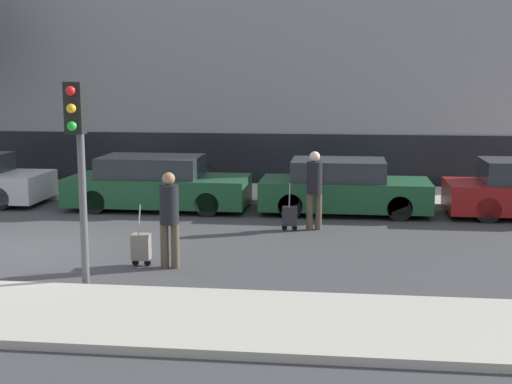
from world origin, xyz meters
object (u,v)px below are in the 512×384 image
object	(u,v)px
parked_car_1	(157,184)
pedestrian_left	(169,214)
traffic_light	(78,142)
parked_bicycle	(189,177)
trolley_left	(141,247)
trolley_right	(290,216)
pedestrian_right	(314,185)
parked_car_2	(343,188)

from	to	relation	value
parked_car_1	pedestrian_left	xyz separation A→B (m)	(1.70, -5.55, 0.34)
traffic_light	parked_bicycle	world-z (taller)	traffic_light
trolley_left	parked_bicycle	bearing A→B (deg)	95.96
trolley_right	pedestrian_right	bearing A→B (deg)	14.84
pedestrian_left	pedestrian_right	bearing A→B (deg)	61.51
pedestrian_left	trolley_left	size ratio (longest dim) A/B	1.53
trolley_left	parked_car_1	bearing A→B (deg)	101.90
pedestrian_right	traffic_light	distance (m)	6.19
pedestrian_left	trolley_right	distance (m)	3.92
parked_car_2	pedestrian_left	bearing A→B (deg)	-118.82
parked_bicycle	pedestrian_left	bearing A→B (deg)	-80.21
parked_car_2	pedestrian_right	distance (m)	2.17
traffic_light	parked_car_1	bearing A→B (deg)	95.07
trolley_left	parked_car_2	bearing A→B (deg)	56.76
pedestrian_left	parked_bicycle	size ratio (longest dim) A/B	0.97
parked_car_1	trolley_left	bearing A→B (deg)	-78.10
pedestrian_right	pedestrian_left	bearing A→B (deg)	-139.33
pedestrian_left	parked_bicycle	xyz separation A→B (m)	(-1.37, 7.93, -0.49)
parked_car_1	pedestrian_right	xyz separation A→B (m)	(4.12, -2.04, 0.36)
pedestrian_left	trolley_left	bearing A→B (deg)	-179.94
trolley_left	pedestrian_right	bearing A→B (deg)	49.34
parked_car_1	parked_bicycle	bearing A→B (deg)	81.94
parked_car_2	trolley_right	xyz separation A→B (m)	(-1.17, -2.18, -0.31)
parked_car_1	pedestrian_left	world-z (taller)	pedestrian_left
parked_car_1	traffic_light	size ratio (longest dim) A/B	1.39
parked_car_1	trolley_right	size ratio (longest dim) A/B	4.30
pedestrian_right	parked_bicycle	xyz separation A→B (m)	(-3.79, 4.42, -0.51)
parked_car_2	trolley_left	bearing A→B (deg)	-123.24
parked_car_1	parked_bicycle	distance (m)	2.40
parked_car_1	pedestrian_left	bearing A→B (deg)	-72.93
trolley_left	trolley_right	size ratio (longest dim) A/B	1.05
parked_car_2	pedestrian_right	world-z (taller)	pedestrian_right
pedestrian_left	traffic_light	world-z (taller)	traffic_light
pedestrian_right	parked_bicycle	size ratio (longest dim) A/B	0.99
pedestrian_left	parked_bicycle	distance (m)	8.06
parked_car_2	parked_bicycle	bearing A→B (deg)	151.76
parked_car_1	pedestrian_right	bearing A→B (deg)	-26.35
trolley_left	pedestrian_right	world-z (taller)	pedestrian_right
parked_car_1	traffic_light	bearing A→B (deg)	-84.93
pedestrian_right	trolley_right	distance (m)	0.87
parked_car_2	pedestrian_left	size ratio (longest dim) A/B	2.42
pedestrian_left	trolley_right	size ratio (longest dim) A/B	1.61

